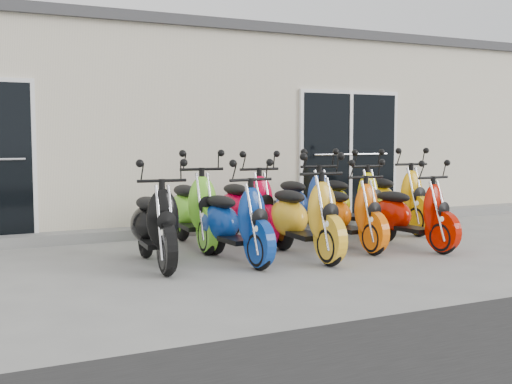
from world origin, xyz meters
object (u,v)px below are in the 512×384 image
(scooter_front_blue, at_px, (235,210))
(scooter_back_blue, at_px, (305,193))
(scooter_front_orange_b, at_px, (349,204))
(scooter_back_extra, at_px, (394,189))
(scooter_back_red, at_px, (247,197))
(scooter_front_red, at_px, (412,204))
(scooter_front_black, at_px, (155,212))
(scooter_front_orange_a, at_px, (304,205))
(scooter_back_green, at_px, (193,198))
(scooter_back_yellow, at_px, (349,192))

(scooter_front_blue, bearing_deg, scooter_back_blue, 30.88)
(scooter_front_orange_b, distance_m, scooter_back_extra, 1.85)
(scooter_back_blue, bearing_deg, scooter_front_blue, -142.89)
(scooter_back_red, distance_m, scooter_back_extra, 2.59)
(scooter_front_orange_b, relative_size, scooter_front_red, 1.01)
(scooter_front_black, distance_m, scooter_front_orange_a, 1.85)
(scooter_front_orange_a, xyz_separation_m, scooter_back_green, (-0.98, 1.31, 0.01))
(scooter_front_red, relative_size, scooter_back_yellow, 0.91)
(scooter_front_black, relative_size, scooter_front_blue, 1.01)
(scooter_back_blue, bearing_deg, scooter_back_red, -179.10)
(scooter_front_orange_b, height_order, scooter_back_green, scooter_back_green)
(scooter_back_green, bearing_deg, scooter_front_red, -23.11)
(scooter_back_green, bearing_deg, scooter_back_yellow, 4.23)
(scooter_front_black, relative_size, scooter_back_green, 0.94)
(scooter_front_orange_a, bearing_deg, scooter_back_yellow, 40.62)
(scooter_front_red, xyz_separation_m, scooter_back_red, (-1.82, 1.36, 0.06))
(scooter_front_orange_a, distance_m, scooter_front_red, 1.66)
(scooter_front_red, relative_size, scooter_back_green, 0.90)
(scooter_front_red, bearing_deg, scooter_back_blue, 117.32)
(scooter_front_black, xyz_separation_m, scooter_front_blue, (0.94, -0.16, -0.01))
(scooter_back_yellow, bearing_deg, scooter_back_green, 175.38)
(scooter_back_green, height_order, scooter_back_blue, same)
(scooter_front_orange_b, bearing_deg, scooter_front_black, -179.54)
(scooter_front_orange_b, xyz_separation_m, scooter_back_extra, (1.55, 1.01, 0.06))
(scooter_front_red, relative_size, scooter_back_red, 0.92)
(scooter_back_green, bearing_deg, scooter_front_orange_a, -49.23)
(scooter_back_blue, bearing_deg, scooter_front_red, -55.17)
(scooter_front_blue, relative_size, scooter_back_extra, 0.94)
(scooter_front_blue, xyz_separation_m, scooter_back_yellow, (2.46, 1.19, 0.03))
(scooter_back_yellow, bearing_deg, scooter_front_orange_a, -144.87)
(scooter_front_orange_b, xyz_separation_m, scooter_back_red, (-1.04, 1.03, 0.05))
(scooter_front_black, distance_m, scooter_front_blue, 0.96)
(scooter_front_orange_b, height_order, scooter_front_red, scooter_front_orange_b)
(scooter_front_orange_b, height_order, scooter_back_red, scooter_back_red)
(scooter_back_extra, bearing_deg, scooter_back_yellow, -179.00)
(scooter_front_orange_a, relative_size, scooter_back_blue, 0.99)
(scooter_front_orange_b, xyz_separation_m, scooter_back_yellow, (0.70, 1.03, 0.05))
(scooter_front_red, bearing_deg, scooter_back_green, 147.23)
(scooter_back_extra, bearing_deg, scooter_front_red, -117.87)
(scooter_front_black, distance_m, scooter_back_red, 1.96)
(scooter_front_blue, xyz_separation_m, scooter_front_orange_b, (1.76, 0.16, -0.02))
(scooter_back_extra, bearing_deg, scooter_back_red, -178.53)
(scooter_front_orange_a, height_order, scooter_back_green, scooter_back_green)
(scooter_front_blue, relative_size, scooter_front_orange_a, 0.95)
(scooter_front_orange_a, bearing_deg, scooter_front_blue, 172.23)
(scooter_front_black, bearing_deg, scooter_back_yellow, 21.39)
(scooter_front_orange_b, bearing_deg, scooter_back_blue, 95.57)
(scooter_front_black, relative_size, scooter_front_red, 1.05)
(scooter_front_orange_b, relative_size, scooter_back_blue, 0.91)
(scooter_back_extra, bearing_deg, scooter_front_orange_a, -149.83)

